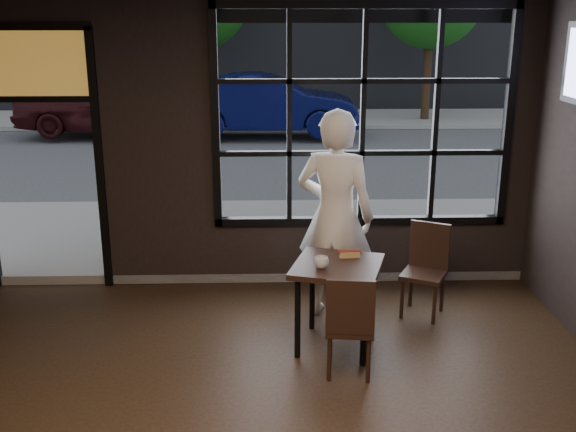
{
  "coord_description": "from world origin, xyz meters",
  "views": [
    {
      "loc": [
        0.24,
        -3.33,
        2.82
      ],
      "look_at": [
        0.4,
        2.2,
        1.15
      ],
      "focal_mm": 42.0,
      "sensor_mm": 36.0,
      "label": 1
    }
  ],
  "objects_px": {
    "cafe_table": "(337,305)",
    "man": "(335,216)",
    "chair_near": "(350,323)",
    "navy_car": "(267,104)"
  },
  "relations": [
    {
      "from": "cafe_table",
      "to": "man",
      "type": "height_order",
      "value": "man"
    },
    {
      "from": "chair_near",
      "to": "man",
      "type": "height_order",
      "value": "man"
    },
    {
      "from": "chair_near",
      "to": "navy_car",
      "type": "relative_size",
      "value": 0.21
    },
    {
      "from": "man",
      "to": "navy_car",
      "type": "xyz_separation_m",
      "value": [
        -0.65,
        9.69,
        -0.22
      ]
    },
    {
      "from": "cafe_table",
      "to": "man",
      "type": "relative_size",
      "value": 0.39
    },
    {
      "from": "chair_near",
      "to": "navy_car",
      "type": "distance_m",
      "value": 10.81
    },
    {
      "from": "chair_near",
      "to": "man",
      "type": "xyz_separation_m",
      "value": [
        -0.02,
        1.1,
        0.57
      ]
    },
    {
      "from": "chair_near",
      "to": "cafe_table",
      "type": "bearing_deg",
      "value": -76.27
    },
    {
      "from": "man",
      "to": "navy_car",
      "type": "bearing_deg",
      "value": -66.26
    },
    {
      "from": "chair_near",
      "to": "navy_car",
      "type": "height_order",
      "value": "navy_car"
    }
  ]
}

